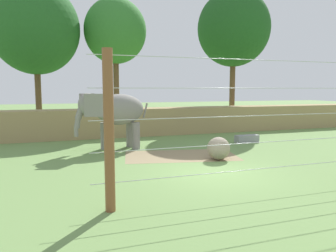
% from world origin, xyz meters
% --- Properties ---
extents(ground_plane, '(120.00, 120.00, 0.00)m').
position_xyz_m(ground_plane, '(0.00, 0.00, 0.00)').
color(ground_plane, '#6B8E4C').
extents(dirt_patch, '(5.63, 3.80, 0.01)m').
position_xyz_m(dirt_patch, '(-0.03, 3.33, 0.00)').
color(dirt_patch, '#937F5B').
rests_on(dirt_patch, ground).
extents(embankment_wall, '(36.00, 1.80, 1.82)m').
position_xyz_m(embankment_wall, '(0.00, 10.48, 0.91)').
color(embankment_wall, tan).
rests_on(embankment_wall, ground).
extents(elephant, '(3.90, 1.91, 2.92)m').
position_xyz_m(elephant, '(-2.71, 5.84, 1.93)').
color(elephant, gray).
rests_on(elephant, ground).
extents(enrichment_ball, '(1.01, 1.01, 1.01)m').
position_xyz_m(enrichment_ball, '(1.23, 1.97, 0.51)').
color(enrichment_ball, gray).
rests_on(enrichment_ball, ground).
extents(cable_fence, '(9.39, 0.26, 4.11)m').
position_xyz_m(cable_fence, '(0.00, -2.45, 2.07)').
color(cable_fence, brown).
rests_on(cable_fence, ground).
extents(feed_trough, '(1.41, 0.54, 0.44)m').
position_xyz_m(feed_trough, '(4.92, 5.48, 0.22)').
color(feed_trough, gray).
rests_on(feed_trough, ground).
extents(tree_far_left, '(4.83, 4.83, 10.14)m').
position_xyz_m(tree_far_left, '(-0.99, 15.15, 7.57)').
color(tree_far_left, brown).
rests_on(tree_far_left, ground).
extents(tree_left_of_centre, '(5.78, 5.78, 10.97)m').
position_xyz_m(tree_left_of_centre, '(8.15, 12.81, 7.91)').
color(tree_left_of_centre, brown).
rests_on(tree_left_of_centre, ground).
extents(tree_behind_wall, '(6.31, 6.31, 10.78)m').
position_xyz_m(tree_behind_wall, '(-6.79, 15.20, 7.45)').
color(tree_behind_wall, brown).
rests_on(tree_behind_wall, ground).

